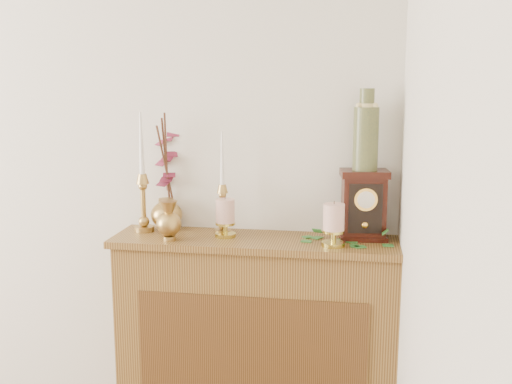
% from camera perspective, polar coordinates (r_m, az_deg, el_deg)
% --- Properties ---
extents(console_shelf, '(1.24, 0.34, 0.93)m').
position_cam_1_polar(console_shelf, '(2.73, 0.04, -14.46)').
color(console_shelf, olive).
rests_on(console_shelf, ground).
extents(candlestick_left, '(0.09, 0.09, 0.53)m').
position_cam_1_polar(candlestick_left, '(2.69, -10.71, -0.10)').
color(candlestick_left, '#AD9345').
rests_on(candlestick_left, console_shelf).
extents(candlestick_center, '(0.07, 0.07, 0.45)m').
position_cam_1_polar(candlestick_center, '(2.61, -3.20, -0.85)').
color(candlestick_center, '#AD9345').
rests_on(candlestick_center, console_shelf).
extents(bud_vase, '(0.10, 0.10, 0.17)m').
position_cam_1_polar(bud_vase, '(2.53, -8.30, -2.76)').
color(bud_vase, '#AD9345').
rests_on(bud_vase, console_shelf).
extents(ginger_jar, '(0.22, 0.23, 0.53)m').
position_cam_1_polar(ginger_jar, '(2.74, -8.45, 1.51)').
color(ginger_jar, '#AD9345').
rests_on(ginger_jar, console_shelf).
extents(pillar_candle_left, '(0.09, 0.09, 0.18)m').
position_cam_1_polar(pillar_candle_left, '(2.57, -2.95, -2.28)').
color(pillar_candle_left, gold).
rests_on(pillar_candle_left, console_shelf).
extents(pillar_candle_right, '(0.10, 0.10, 0.19)m').
position_cam_1_polar(pillar_candle_right, '(2.44, 7.41, -2.92)').
color(pillar_candle_right, gold).
rests_on(pillar_candle_right, console_shelf).
extents(ivy_garland, '(0.31, 0.18, 0.07)m').
position_cam_1_polar(ivy_garland, '(2.53, 9.01, -4.43)').
color(ivy_garland, '#2B6827').
rests_on(ivy_garland, console_shelf).
extents(mantel_clock, '(0.21, 0.16, 0.30)m').
position_cam_1_polar(mantel_clock, '(2.56, 10.21, -1.27)').
color(mantel_clock, '#32120A').
rests_on(mantel_clock, console_shelf).
extents(ceramic_vase, '(0.10, 0.10, 0.34)m').
position_cam_1_polar(ceramic_vase, '(2.52, 10.42, 5.47)').
color(ceramic_vase, '#1B3629').
rests_on(ceramic_vase, mantel_clock).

